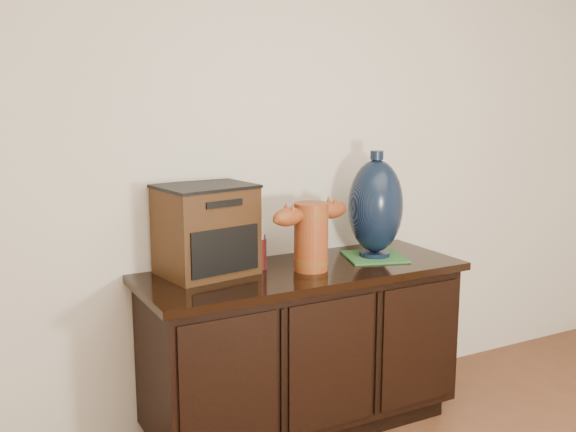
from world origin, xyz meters
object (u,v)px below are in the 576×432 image
lamp_base (376,207)px  spray_can (260,251)px  tv_radio (206,230)px  terracotta_vessel (311,233)px  sideboard (302,347)px

lamp_base → spray_can: (-0.56, 0.07, -0.17)m
tv_radio → spray_can: (0.24, -0.04, -0.11)m
terracotta_vessel → lamp_base: bearing=-4.6°
lamp_base → tv_radio: bearing=171.9°
lamp_base → spray_can: lamp_base is taller
lamp_base → terracotta_vessel: bearing=-172.1°
sideboard → lamp_base: size_ratio=2.94×
sideboard → spray_can: spray_can is taller
sideboard → lamp_base: lamp_base is taller
tv_radio → lamp_base: (0.80, -0.11, 0.05)m
tv_radio → terracotta_vessel: bearing=-31.0°
sideboard → tv_radio: bearing=162.4°
tv_radio → lamp_base: bearing=-17.5°
sideboard → spray_can: (-0.17, 0.09, 0.45)m
sideboard → spray_can: bearing=152.6°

